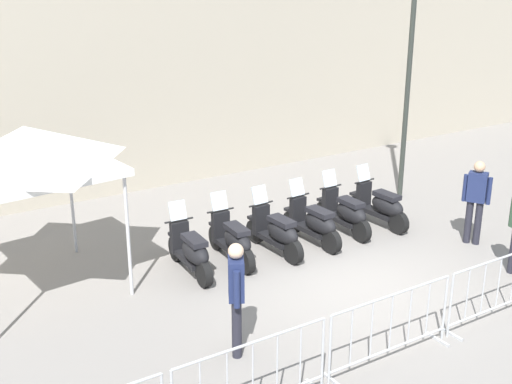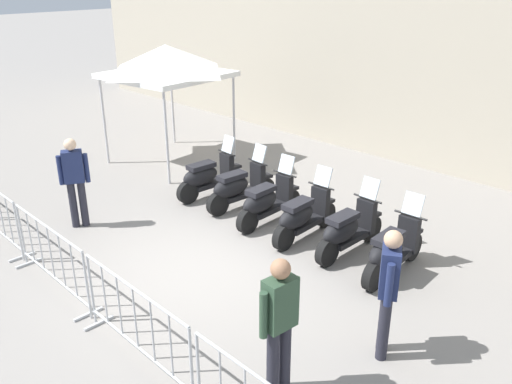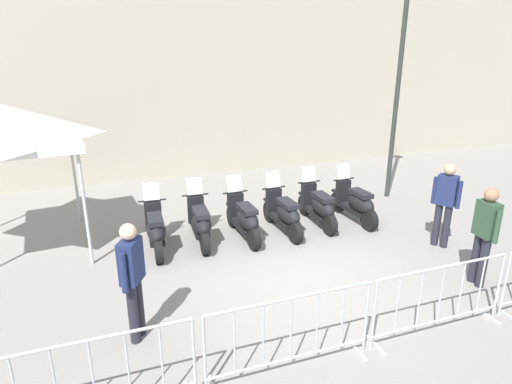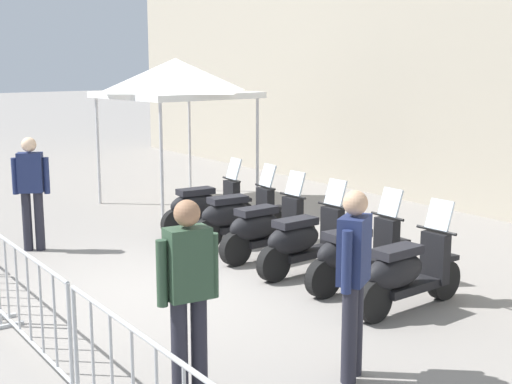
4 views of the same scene
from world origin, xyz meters
name	(u,v)px [view 2 (image 2 of 4)]	position (x,y,z in m)	size (l,w,h in m)	color
ground_plane	(204,268)	(0.00, 0.00, 0.00)	(120.00, 120.00, 0.00)	gray
motorcycle_0	(208,177)	(-2.02, 2.24, 0.45)	(0.64, 1.72, 1.24)	black
motorcycle_1	(239,187)	(-1.12, 2.19, 0.45)	(0.65, 1.72, 1.24)	black
motorcycle_2	(267,202)	(-0.23, 1.98, 0.45)	(0.56, 1.73, 1.24)	black
motorcycle_3	(303,216)	(0.67, 1.88, 0.45)	(0.56, 1.73, 1.24)	black
motorcycle_4	(348,230)	(1.57, 1.89, 0.45)	(0.59, 1.72, 1.24)	black
motorcycle_5	(392,250)	(2.46, 1.71, 0.45)	(0.56, 1.72, 1.24)	black
barrier_segment_2	(52,258)	(-1.35, -1.83, 0.53)	(2.18, 0.66, 1.07)	#B2B5B7
barrier_segment_3	(136,324)	(0.92, -2.09, 0.53)	(2.18, 0.66, 1.07)	#B2B5B7
officer_near_row_end	(388,287)	(3.21, -0.09, 0.98)	(0.35, 0.51, 1.73)	#23232D
officer_mid_plaza	(280,320)	(2.58, -1.43, 0.98)	(0.29, 0.54, 1.73)	#23232D
officer_by_barriers	(75,178)	(-2.92, -0.34, 0.98)	(0.39, 0.47, 1.73)	#23232D
canopy_tent	(166,61)	(-4.39, 3.36, 2.52)	(2.52, 2.52, 2.91)	silver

